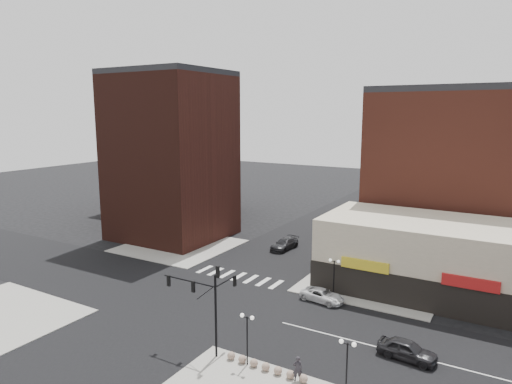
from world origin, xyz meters
The scene contains 18 objects.
ground centered at (0.00, 0.00, 0.00)m, with size 240.00×240.00×0.00m, color black.
road_ew centered at (0.00, 0.00, 0.01)m, with size 200.00×14.00×0.02m, color black.
road_ns centered at (0.00, 0.00, 0.01)m, with size 14.00×200.00×0.02m, color black.
sidewalk_nw centered at (-14.50, 14.50, 0.06)m, with size 15.00×15.00×0.12m, color gray.
sidewalk_ne centered at (14.50, 14.50, 0.06)m, with size 15.00×15.00×0.12m, color gray.
building_nw centered at (-19.00, 18.50, 12.50)m, with size 16.00×15.00×25.00m, color #3B1912.
building_nw_low centered at (-32.00, 34.00, 6.00)m, with size 20.00×18.00×12.00m, color #3B1912.
building_ne_midrise centered at (19.00, 29.50, 11.00)m, with size 18.00×15.00×22.00m, color brown.
building_ne_row centered at (21.00, 15.00, 3.30)m, with size 24.20×12.20×8.00m.
traffic_signal centered at (7.24, -7.83, 4.96)m, with size 5.59×3.09×7.77m.
street_lamp_se_a centered at (11.00, -8.00, 3.29)m, with size 1.22×0.32×4.16m.
street_lamp_se_b centered at (19.00, -8.00, 3.29)m, with size 1.22×0.32×4.16m.
street_lamp_ne centered at (12.00, 8.00, 3.29)m, with size 1.22×0.32×4.16m.
bollard_row centered at (12.65, -8.00, 0.44)m, with size 6.93×0.63×0.63m.
white_suv centered at (11.36, 6.50, 0.65)m, with size 2.16×4.68×1.30m, color silver.
dark_sedan_east centered at (21.52, -0.65, 0.80)m, with size 1.89×4.69×1.60m, color black.
dark_sedan_north centered at (-0.38, 20.92, 0.78)m, with size 2.19×5.40×1.57m, color black.
pedestrian centered at (15.30, -8.00, 1.09)m, with size 0.71×0.46×1.94m, color #28252A.
Camera 1 is at (28.11, -35.88, 19.56)m, focal length 32.00 mm.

